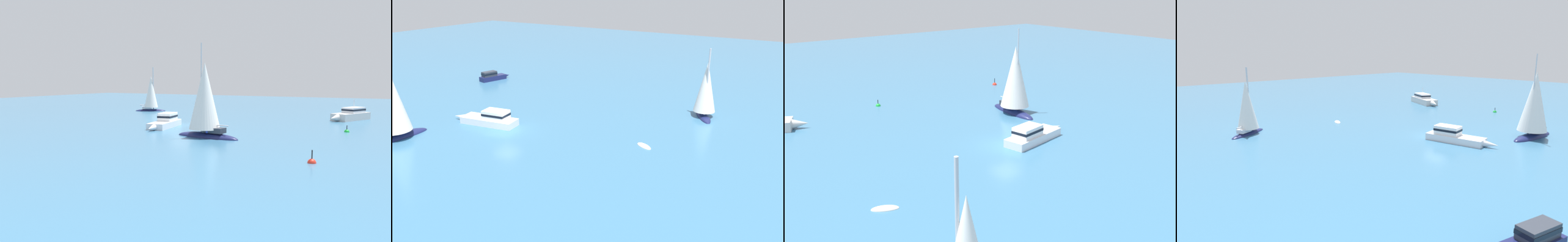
{
  "view_description": "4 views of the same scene",
  "coord_description": "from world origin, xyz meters",
  "views": [
    {
      "loc": [
        -41.98,
        -24.33,
        5.82
      ],
      "look_at": [
        -1.34,
        -2.75,
        0.77
      ],
      "focal_mm": 35.98,
      "sensor_mm": 36.0,
      "label": 1
    },
    {
      "loc": [
        28.2,
        -29.2,
        14.99
      ],
      "look_at": [
        6.6,
        5.27,
        0.72
      ],
      "focal_mm": 38.19,
      "sensor_mm": 36.0,
      "label": 2
    },
    {
      "loc": [
        25.18,
        28.0,
        14.23
      ],
      "look_at": [
        1.07,
        -2.25,
        1.98
      ],
      "focal_mm": 41.62,
      "sensor_mm": 36.0,
      "label": 3
    },
    {
      "loc": [
        -22.14,
        30.67,
        9.59
      ],
      "look_at": [
        1.87,
        8.28,
        2.67
      ],
      "focal_mm": 30.84,
      "sensor_mm": 36.0,
      "label": 4
    }
  ],
  "objects": [
    {
      "name": "launch_1",
      "position": [
        -16.68,
        15.28,
        0.59
      ],
      "size": [
        2.23,
        4.99,
        1.41
      ],
      "rotation": [
        0.0,
        0.0,
        1.33
      ],
      "color": "#191E4C",
      "rests_on": "ground"
    },
    {
      "name": "ground_plane",
      "position": [
        0.0,
        0.0,
        0.0
      ],
      "size": [
        160.0,
        160.0,
        0.0
      ],
      "primitive_type": "plane",
      "color": "teal"
    },
    {
      "name": "dinghy",
      "position": [
        13.71,
        3.75,
        0.0
      ],
      "size": [
        1.95,
        1.49,
        0.42
      ],
      "rotation": [
        0.0,
        0.0,
        5.81
      ],
      "color": "silver",
      "rests_on": "ground"
    },
    {
      "name": "sloop",
      "position": [
        15.68,
        15.25,
        2.94
      ],
      "size": [
        3.67,
        5.27,
        8.08
      ],
      "rotation": [
        0.0,
        0.0,
        5.22
      ],
      "color": "#191E4C",
      "rests_on": "ground"
    },
    {
      "name": "powerboat",
      "position": [
        -2.76,
        0.6,
        0.64
      ],
      "size": [
        7.72,
        2.99,
        1.65
      ],
      "rotation": [
        0.0,
        0.0,
        3.31
      ],
      "color": "white",
      "rests_on": "ground"
    }
  ]
}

